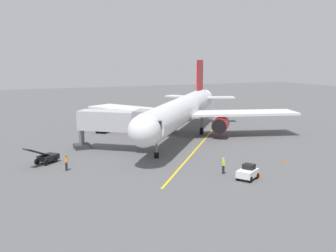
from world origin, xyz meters
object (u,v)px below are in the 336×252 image
object	(u,v)px
ground_crew_marshaller	(66,163)
belt_loader_rear_apron	(46,157)
safety_cone_nose_right	(260,174)
ground_crew_wing_walker	(223,165)
box_truck_starboard_side	(106,123)
box_truck_portside	(144,115)
jet_bridge	(121,122)
tug_near_nose	(248,172)
safety_cone_nose_left	(284,161)
airplane	(182,111)

from	to	relation	value
ground_crew_marshaller	belt_loader_rear_apron	world-z (taller)	belt_loader_rear_apron
ground_crew_marshaller	safety_cone_nose_right	size ratio (longest dim) A/B	3.11
ground_crew_wing_walker	safety_cone_nose_right	world-z (taller)	ground_crew_wing_walker
safety_cone_nose_right	box_truck_starboard_side	bearing A→B (deg)	-77.12
box_truck_portside	safety_cone_nose_right	distance (m)	37.85
ground_crew_wing_walker	box_truck_starboard_side	world-z (taller)	box_truck_starboard_side
ground_crew_marshaller	jet_bridge	bearing A→B (deg)	-141.28
tug_near_nose	belt_loader_rear_apron	xyz separation A→B (m)	(17.32, -14.55, 0.01)
ground_crew_wing_walker	tug_near_nose	size ratio (longest dim) A/B	0.62
tug_near_nose	safety_cone_nose_left	world-z (taller)	tug_near_nose
belt_loader_rear_apron	ground_crew_wing_walker	bearing A→B (deg)	143.72
belt_loader_rear_apron	ground_crew_marshaller	bearing A→B (deg)	110.33
airplane	ground_crew_marshaller	size ratio (longest dim) A/B	20.00
jet_bridge	safety_cone_nose_right	xyz separation A→B (m)	(-9.16, 16.95, -3.49)
belt_loader_rear_apron	safety_cone_nose_left	world-z (taller)	belt_loader_rear_apron
jet_bridge	ground_crew_wing_walker	world-z (taller)	jet_bridge
tug_near_nose	box_truck_portside	world-z (taller)	box_truck_portside
ground_crew_wing_walker	belt_loader_rear_apron	xyz separation A→B (m)	(16.16, -11.86, -0.17)
airplane	safety_cone_nose_left	bearing A→B (deg)	100.82
box_truck_portside	ground_crew_marshaller	bearing A→B (deg)	55.15
jet_bridge	tug_near_nose	distance (m)	18.93
ground_crew_wing_walker	airplane	bearing A→B (deg)	-103.56
jet_bridge	safety_cone_nose_left	bearing A→B (deg)	137.46
jet_bridge	belt_loader_rear_apron	distance (m)	10.54
ground_crew_marshaller	box_truck_starboard_side	world-z (taller)	box_truck_starboard_side
jet_bridge	box_truck_starboard_side	xyz separation A→B (m)	(-1.94, -14.63, -2.38)
airplane	box_truck_starboard_side	distance (m)	13.26
jet_bridge	safety_cone_nose_right	size ratio (longest dim) A/B	18.46
tug_near_nose	safety_cone_nose_left	bearing A→B (deg)	-154.79
airplane	safety_cone_nose_right	world-z (taller)	airplane
ground_crew_wing_walker	jet_bridge	bearing A→B (deg)	-66.04
airplane	safety_cone_nose_right	bearing A→B (deg)	84.80
tug_near_nose	safety_cone_nose_right	size ratio (longest dim) A/B	4.99
box_truck_starboard_side	safety_cone_nose_left	size ratio (longest dim) A/B	8.50
box_truck_starboard_side	safety_cone_nose_left	bearing A→B (deg)	114.57
airplane	belt_loader_rear_apron	size ratio (longest dim) A/B	8.09
airplane	belt_loader_rear_apron	world-z (taller)	airplane
box_truck_starboard_side	safety_cone_nose_right	xyz separation A→B (m)	(-7.22, 31.58, -1.11)
belt_loader_rear_apron	safety_cone_nose_left	size ratio (longest dim) A/B	7.69
safety_cone_nose_left	airplane	bearing A→B (deg)	-79.18
box_truck_starboard_side	safety_cone_nose_left	xyz separation A→B (m)	(-12.93, 28.28, -1.11)
airplane	box_truck_portside	distance (m)	15.55
box_truck_portside	safety_cone_nose_left	bearing A→B (deg)	96.61
airplane	belt_loader_rear_apron	bearing A→B (deg)	21.03
box_truck_portside	safety_cone_nose_left	world-z (taller)	box_truck_portside
jet_bridge	box_truck_portside	xyz separation A→B (m)	(-10.87, -20.85, -2.38)
ground_crew_wing_walker	box_truck_portside	distance (m)	35.53
ground_crew_marshaller	safety_cone_nose_left	bearing A→B (deg)	163.09
airplane	belt_loader_rear_apron	xyz separation A→B (m)	(20.97, 8.06, -3.29)
ground_crew_wing_walker	belt_loader_rear_apron	distance (m)	20.05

